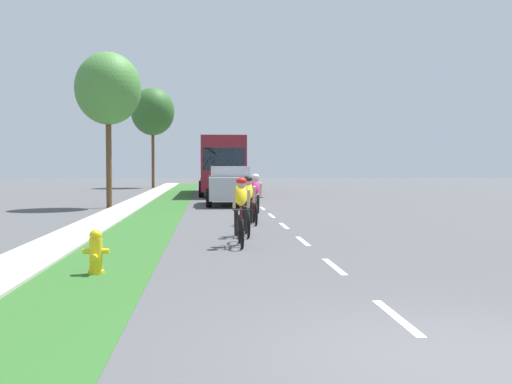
{
  "coord_description": "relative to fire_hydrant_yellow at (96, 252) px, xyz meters",
  "views": [
    {
      "loc": [
        -2.28,
        -5.65,
        1.86
      ],
      "look_at": [
        -0.73,
        14.44,
        0.96
      ],
      "focal_mm": 43.01,
      "sensor_mm": 36.0,
      "label": 1
    }
  ],
  "objects": [
    {
      "name": "lane_markings_center",
      "position": [
        4.21,
        19.1,
        -0.37
      ],
      "size": [
        0.12,
        54.07,
        0.01
      ],
      "color": "white",
      "rests_on": "ground_plane"
    },
    {
      "name": "suv_silver",
      "position": [
        2.88,
        17.66,
        0.58
      ],
      "size": [
        2.15,
        4.7,
        1.79
      ],
      "color": "#A5A8AD",
      "rests_on": "ground_plane"
    },
    {
      "name": "cyclist_lead",
      "position": [
        2.66,
        3.42,
        0.44
      ],
      "size": [
        0.42,
        1.72,
        1.58
      ],
      "color": "black",
      "rests_on": "ground_plane"
    },
    {
      "name": "cyclist_distant",
      "position": [
        3.36,
        8.54,
        0.44
      ],
      "size": [
        0.42,
        1.72,
        1.58
      ],
      "color": "black",
      "rests_on": "ground_plane"
    },
    {
      "name": "street_tree_far",
      "position": [
        -2.56,
        39.46,
        5.74
      ],
      "size": [
        3.47,
        3.47,
        8.05
      ],
      "color": "brown",
      "rests_on": "ground_plane"
    },
    {
      "name": "grass_verge",
      "position": [
        0.0,
        15.1,
        -0.37
      ],
      "size": [
        1.93,
        70.0,
        0.01
      ],
      "primitive_type": "cube",
      "color": "#2D6026",
      "rests_on": "ground_plane"
    },
    {
      "name": "cyclist_trailing",
      "position": [
        2.93,
        5.4,
        0.44
      ],
      "size": [
        0.42,
        1.72,
        1.58
      ],
      "color": "black",
      "rests_on": "ground_plane"
    },
    {
      "name": "street_tree_near",
      "position": [
        -2.37,
        16.29,
        4.73
      ],
      "size": [
        2.82,
        2.82,
        6.68
      ],
      "color": "brown",
      "rests_on": "ground_plane"
    },
    {
      "name": "ground_plane",
      "position": [
        4.21,
        15.1,
        -0.37
      ],
      "size": [
        120.0,
        120.0,
        0.0
      ],
      "primitive_type": "plane",
      "color": "#4C4C4F"
    },
    {
      "name": "sidewalk_concrete",
      "position": [
        -1.62,
        15.1,
        -0.37
      ],
      "size": [
        1.31,
        70.0,
        0.1
      ],
      "primitive_type": "cube",
      "color": "#B2ADA3",
      "rests_on": "ground_plane"
    },
    {
      "name": "fire_hydrant_yellow",
      "position": [
        0.0,
        0.0,
        0.0
      ],
      "size": [
        0.44,
        0.38,
        0.76
      ],
      "color": "yellow",
      "rests_on": "ground_plane"
    },
    {
      "name": "bus_maroon",
      "position": [
        2.75,
        28.35,
        1.61
      ],
      "size": [
        2.78,
        11.6,
        3.48
      ],
      "color": "maroon",
      "rests_on": "ground_plane"
    }
  ]
}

